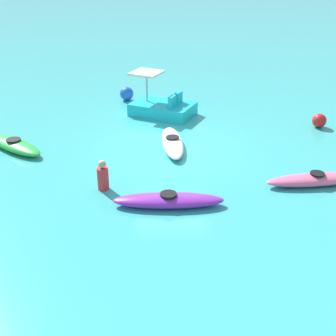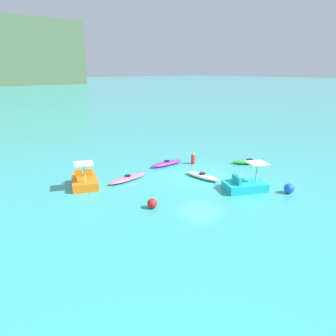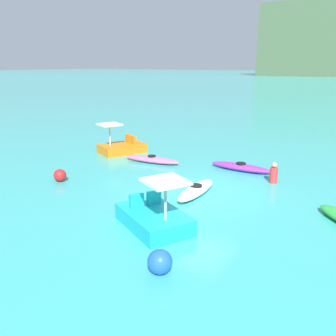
% 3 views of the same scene
% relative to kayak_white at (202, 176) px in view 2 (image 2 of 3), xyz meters
% --- Properties ---
extents(ground_plane, '(600.00, 600.00, 0.00)m').
position_rel_kayak_white_xyz_m(ground_plane, '(0.02, 0.16, -0.16)').
color(ground_plane, '#38ADA8').
extents(kayak_white, '(0.87, 2.77, 0.37)m').
position_rel_kayak_white_xyz_m(kayak_white, '(0.00, 0.00, 0.00)').
color(kayak_white, white).
rests_on(kayak_white, ground_plane).
extents(kayak_purple, '(2.92, 0.70, 0.37)m').
position_rel_kayak_white_xyz_m(kayak_purple, '(0.21, 3.90, -0.00)').
color(kayak_purple, purple).
rests_on(kayak_purple, ground_plane).
extents(kayak_pink, '(3.03, 1.00, 0.37)m').
position_rel_kayak_white_xyz_m(kayak_pink, '(-4.04, 2.78, -0.00)').
color(kayak_pink, pink).
rests_on(kayak_pink, ground_plane).
extents(kayak_green, '(2.51, 2.27, 0.37)m').
position_rel_kayak_white_xyz_m(kayak_green, '(5.29, 0.12, 0.00)').
color(kayak_green, green).
rests_on(kayak_green, ground_plane).
extents(pedal_boat_orange, '(2.32, 2.80, 1.68)m').
position_rel_kayak_white_xyz_m(pedal_boat_orange, '(-6.66, 3.58, 0.17)').
color(pedal_boat_orange, orange).
rests_on(pedal_boat_orange, ground_plane).
extents(pedal_boat_cyan, '(2.82, 2.42, 1.68)m').
position_rel_kayak_white_xyz_m(pedal_boat_cyan, '(0.32, -3.21, 0.17)').
color(pedal_boat_cyan, '#19B7C6').
rests_on(pedal_boat_cyan, ground_plane).
extents(buoy_blue, '(0.59, 0.59, 0.59)m').
position_rel_kayak_white_xyz_m(buoy_blue, '(1.86, -5.16, 0.13)').
color(buoy_blue, blue).
rests_on(buoy_blue, ground_plane).
extents(buoy_red, '(0.53, 0.53, 0.53)m').
position_rel_kayak_white_xyz_m(buoy_red, '(-5.52, -1.75, 0.10)').
color(buoy_red, red).
rests_on(buoy_red, ground_plane).
extents(person_near_shore, '(0.38, 0.38, 0.88)m').
position_rel_kayak_white_xyz_m(person_near_shore, '(2.01, 2.94, 0.22)').
color(person_near_shore, red).
rests_on(person_near_shore, ground_plane).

